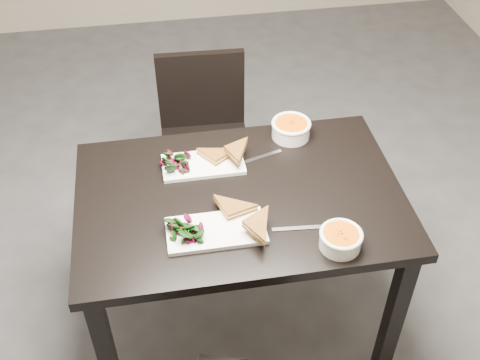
% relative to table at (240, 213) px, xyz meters
% --- Properties ---
extents(ground, '(5.00, 5.00, 0.00)m').
position_rel_table_xyz_m(ground, '(-0.23, 0.42, -0.65)').
color(ground, '#47474C').
rests_on(ground, ground).
extents(table, '(1.20, 0.80, 0.75)m').
position_rel_table_xyz_m(table, '(0.00, 0.00, 0.00)').
color(table, black).
rests_on(table, ground).
extents(chair_far, '(0.44, 0.44, 0.85)m').
position_rel_table_xyz_m(chair_far, '(-0.05, 0.76, -0.17)').
color(chair_far, black).
rests_on(chair_far, ground).
extents(plate_near, '(0.34, 0.17, 0.02)m').
position_rel_table_xyz_m(plate_near, '(-0.11, -0.18, 0.11)').
color(plate_near, white).
rests_on(plate_near, table).
extents(sandwich_near, '(0.20, 0.17, 0.06)m').
position_rel_table_xyz_m(sandwich_near, '(-0.05, -0.16, 0.14)').
color(sandwich_near, '#935E1E').
rests_on(sandwich_near, plate_near).
extents(salad_near, '(0.11, 0.10, 0.05)m').
position_rel_table_xyz_m(salad_near, '(-0.21, -0.18, 0.14)').
color(salad_near, black).
rests_on(salad_near, plate_near).
extents(soup_bowl_near, '(0.15, 0.15, 0.07)m').
position_rel_table_xyz_m(soup_bowl_near, '(0.29, -0.31, 0.14)').
color(soup_bowl_near, white).
rests_on(soup_bowl_near, table).
extents(cutlery_near, '(0.18, 0.03, 0.00)m').
position_rel_table_xyz_m(cutlery_near, '(0.17, -0.20, 0.10)').
color(cutlery_near, silver).
rests_on(cutlery_near, table).
extents(plate_far, '(0.31, 0.16, 0.02)m').
position_rel_table_xyz_m(plate_far, '(-0.11, 0.18, 0.11)').
color(plate_far, white).
rests_on(plate_far, table).
extents(sandwich_far, '(0.20, 0.19, 0.05)m').
position_rel_table_xyz_m(sandwich_far, '(-0.05, 0.17, 0.14)').
color(sandwich_far, '#935E1E').
rests_on(sandwich_far, plate_far).
extents(salad_far, '(0.10, 0.09, 0.04)m').
position_rel_table_xyz_m(salad_far, '(-0.21, 0.18, 0.14)').
color(salad_far, black).
rests_on(salad_far, plate_far).
extents(soup_bowl_far, '(0.16, 0.16, 0.07)m').
position_rel_table_xyz_m(soup_bowl_far, '(0.26, 0.31, 0.14)').
color(soup_bowl_far, white).
rests_on(soup_bowl_far, table).
extents(cutlery_far, '(0.18, 0.07, 0.00)m').
position_rel_table_xyz_m(cutlery_far, '(0.12, 0.20, 0.10)').
color(cutlery_far, silver).
rests_on(cutlery_far, table).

